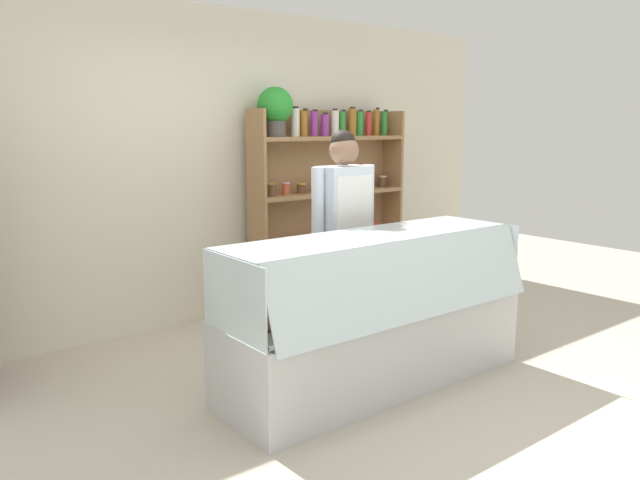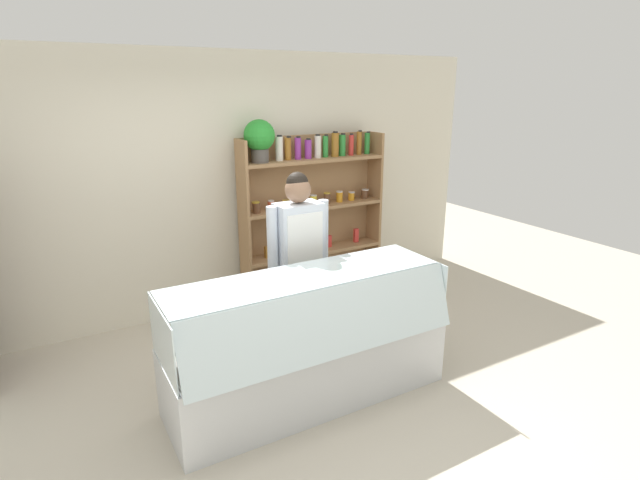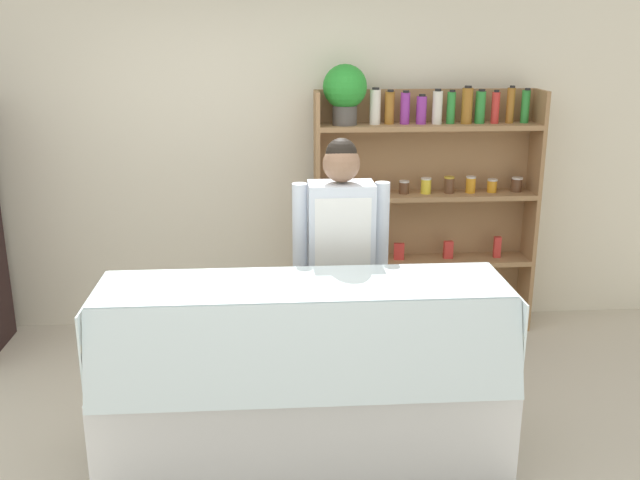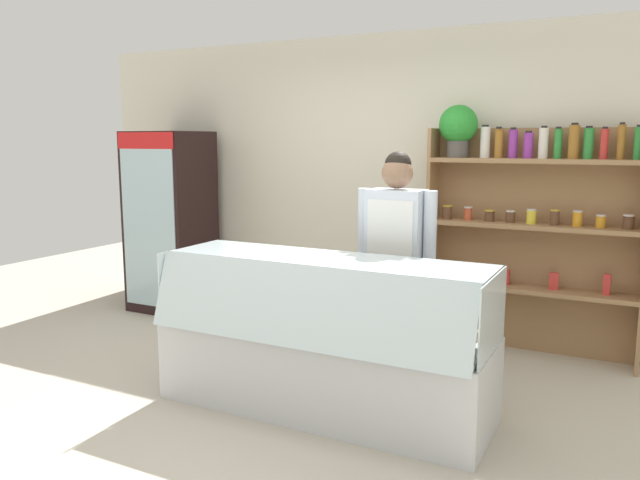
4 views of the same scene
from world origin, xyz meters
TOP-DOWN VIEW (x-y plane):
  - ground_plane at (0.00, 0.00)m, footprint 12.00×12.00m
  - back_wall at (0.00, 2.07)m, footprint 6.80×0.10m
  - shelving_unit at (1.06, 1.82)m, footprint 1.67×0.32m
  - deli_display_case at (0.17, 0.07)m, footprint 2.15×0.76m
  - shop_clerk at (0.42, 0.69)m, footprint 0.58×0.25m

SIDE VIEW (x-z plane):
  - ground_plane at x=0.00m, z-range 0.00..0.00m
  - deli_display_case at x=0.17m, z-range -0.19..0.82m
  - shop_clerk at x=0.42m, z-range 0.15..1.82m
  - shelving_unit at x=1.06m, z-range 0.17..2.20m
  - back_wall at x=0.00m, z-range 0.00..2.70m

